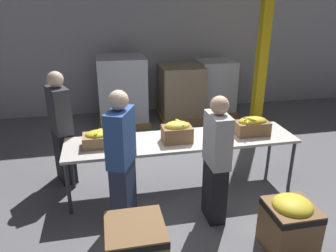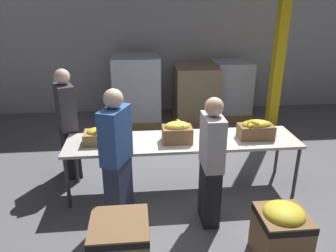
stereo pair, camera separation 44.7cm
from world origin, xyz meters
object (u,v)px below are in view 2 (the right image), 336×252
object	(u,v)px
volunteer_2	(68,125)
support_pillar	(281,35)
pallet_stack_0	(231,89)
pallet_stack_2	(137,90)
volunteer_0	(117,158)
volunteer_1	(211,164)
pallet_stack_1	(195,94)
banana_box_1	(177,132)
banana_box_2	(256,129)
sorting_table	(183,143)
donation_bin_0	(120,244)
banana_box_0	(99,135)
donation_bin_1	(281,231)

from	to	relation	value
volunteer_2	support_pillar	distance (m)	4.40
pallet_stack_0	pallet_stack_2	size ratio (longest dim) A/B	0.87
volunteer_2	volunteer_0	bearing A→B (deg)	12.20
support_pillar	volunteer_1	bearing A→B (deg)	-124.22
volunteer_2	pallet_stack_1	xyz separation A→B (m)	(2.42, 2.40, -0.24)
banana_box_1	banana_box_2	distance (m)	1.13
sorting_table	volunteer_2	bearing A→B (deg)	160.80
banana_box_2	volunteer_0	xyz separation A→B (m)	(-1.94, -0.56, -0.08)
volunteer_1	donation_bin_0	world-z (taller)	volunteer_1
sorting_table	banana_box_0	bearing A→B (deg)	179.31
donation_bin_0	pallet_stack_0	distance (m)	5.30
volunteer_2	banana_box_1	bearing A→B (deg)	46.15
donation_bin_0	pallet_stack_1	bearing A→B (deg)	70.74
pallet_stack_2	donation_bin_0	bearing A→B (deg)	-92.79
banana_box_0	pallet_stack_2	world-z (taller)	pallet_stack_2
banana_box_2	support_pillar	distance (m)	2.72
banana_box_0	banana_box_1	distance (m)	1.08
sorting_table	donation_bin_0	world-z (taller)	sorting_table
banana_box_1	volunteer_1	bearing A→B (deg)	-66.16
volunteer_0	volunteer_1	size ratio (longest dim) A/B	1.05
banana_box_0	volunteer_2	size ratio (longest dim) A/B	0.25
volunteer_0	pallet_stack_0	size ratio (longest dim) A/B	1.31
volunteer_0	volunteer_1	distance (m)	1.15
donation_bin_1	pallet_stack_2	xyz separation A→B (m)	(-1.49, 4.51, 0.39)
pallet_stack_2	pallet_stack_1	bearing A→B (deg)	-0.73
volunteer_0	pallet_stack_0	xyz separation A→B (m)	(2.51, 3.77, -0.21)
donation_bin_0	pallet_stack_0	world-z (taller)	pallet_stack_0
volunteer_2	support_pillar	world-z (taller)	support_pillar
volunteer_1	pallet_stack_2	bearing A→B (deg)	12.41
sorting_table	support_pillar	size ratio (longest dim) A/B	0.82
pallet_stack_0	volunteer_2	bearing A→B (deg)	-142.13
volunteer_2	pallet_stack_2	world-z (taller)	volunteer_2
volunteer_2	pallet_stack_2	xyz separation A→B (m)	(1.07, 2.41, -0.12)
volunteer_2	pallet_stack_0	size ratio (longest dim) A/B	1.32
sorting_table	pallet_stack_1	bearing A→B (deg)	76.46
sorting_table	banana_box_2	world-z (taller)	banana_box_2
pallet_stack_2	pallet_stack_0	bearing A→B (deg)	4.27
banana_box_0	pallet_stack_2	bearing A→B (deg)	79.94
banana_box_0	volunteer_1	distance (m)	1.61
volunteer_2	pallet_stack_1	world-z (taller)	volunteer_2
banana_box_1	pallet_stack_2	size ratio (longest dim) A/B	0.27
banana_box_0	volunteer_0	bearing A→B (deg)	-66.44
banana_box_0	pallet_stack_1	xyz separation A→B (m)	(1.88, 2.98, -0.29)
volunteer_1	volunteer_2	xyz separation A→B (m)	(-1.94, 1.38, 0.04)
sorting_table	donation_bin_1	size ratio (longest dim) A/B	4.92
banana_box_1	sorting_table	bearing A→B (deg)	32.07
banana_box_0	donation_bin_1	xyz separation A→B (m)	(2.02, -1.52, -0.55)
banana_box_0	donation_bin_0	size ratio (longest dim) A/B	0.72
volunteer_1	volunteer_2	distance (m)	2.38
banana_box_1	donation_bin_0	distance (m)	1.75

